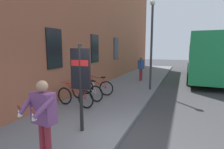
# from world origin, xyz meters

# --- Properties ---
(ground) EXTENTS (60.00, 60.00, 0.00)m
(ground) POSITION_xyz_m (6.00, -1.00, 0.00)
(ground) COLOR #38383A
(sidewalk_pavement) EXTENTS (24.00, 3.50, 0.12)m
(sidewalk_pavement) POSITION_xyz_m (8.00, 1.75, 0.06)
(sidewalk_pavement) COLOR slate
(sidewalk_pavement) RESTS_ON ground
(station_facade) EXTENTS (22.00, 0.65, 9.42)m
(station_facade) POSITION_xyz_m (8.99, 3.80, 4.70)
(station_facade) COLOR #9E563D
(station_facade) RESTS_ON ground
(bicycle_leaning_wall) EXTENTS (0.48, 1.77, 0.97)m
(bicycle_leaning_wall) POSITION_xyz_m (1.96, 2.54, 0.51)
(bicycle_leaning_wall) COLOR black
(bicycle_leaning_wall) RESTS_ON sidewalk_pavement
(bicycle_by_door) EXTENTS (0.51, 1.75, 0.97)m
(bicycle_by_door) POSITION_xyz_m (2.90, 2.55, 0.51)
(bicycle_by_door) COLOR black
(bicycle_by_door) RESTS_ON sidewalk_pavement
(bicycle_mid_rack) EXTENTS (0.48, 1.77, 0.97)m
(bicycle_mid_rack) POSITION_xyz_m (3.88, 2.57, 0.51)
(bicycle_mid_rack) COLOR black
(bicycle_mid_rack) RESTS_ON sidewalk_pavement
(transit_info_sign) EXTENTS (0.13, 0.55, 2.40)m
(transit_info_sign) POSITION_xyz_m (0.22, 1.16, 1.72)
(transit_info_sign) COLOR black
(transit_info_sign) RESTS_ON sidewalk_pavement
(city_bus) EXTENTS (10.54, 2.78, 3.35)m
(city_bus) POSITION_xyz_m (12.08, -3.00, 1.92)
(city_bus) COLOR #1E8C4C
(city_bus) RESTS_ON ground
(pedestrian_by_facade) EXTENTS (0.63, 0.39, 1.73)m
(pedestrian_by_facade) POSITION_xyz_m (8.63, 1.43, 1.17)
(pedestrian_by_facade) COLOR maroon
(pedestrian_by_facade) RESTS_ON sidewalk_pavement
(tourist_with_hotdogs) EXTENTS (0.61, 0.65, 1.69)m
(tourist_with_hotdogs) POSITION_xyz_m (-1.28, 1.10, 1.16)
(tourist_with_hotdogs) COLOR maroon
(tourist_with_hotdogs) RESTS_ON sidewalk_pavement
(street_lamp) EXTENTS (0.28, 0.28, 4.82)m
(street_lamp) POSITION_xyz_m (6.06, 0.30, 3.00)
(street_lamp) COLOR #333338
(street_lamp) RESTS_ON sidewalk_pavement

